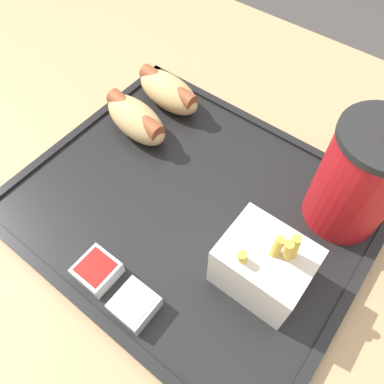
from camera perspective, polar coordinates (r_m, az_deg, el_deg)
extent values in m
plane|color=#4C4742|center=(1.22, -1.49, -20.11)|extent=(8.00, 8.00, 0.00)
cube|color=tan|center=(0.85, -2.06, -13.99)|extent=(1.17, 0.87, 0.77)
cube|color=black|center=(0.48, 0.00, -2.32)|extent=(0.43, 0.36, 0.01)
cube|color=black|center=(0.43, -14.80, -17.43)|extent=(0.43, 0.01, 0.00)
cube|color=black|center=(0.57, 10.84, 9.95)|extent=(0.43, 0.01, 0.00)
cube|color=black|center=(0.58, -16.83, 8.99)|extent=(0.01, 0.36, 0.00)
cube|color=black|center=(0.45, 22.18, -15.51)|extent=(0.01, 0.36, 0.00)
cylinder|color=red|center=(0.45, 24.02, 1.46)|extent=(0.09, 0.09, 0.14)
ellipsoid|color=#DBB270|center=(0.58, -3.61, 14.99)|extent=(0.12, 0.06, 0.05)
cylinder|color=#9E512D|center=(0.57, -3.67, 15.77)|extent=(0.10, 0.03, 0.02)
ellipsoid|color=#DBB270|center=(0.54, -8.55, 10.87)|extent=(0.12, 0.07, 0.05)
cylinder|color=#9E512D|center=(0.53, -8.69, 11.65)|extent=(0.10, 0.04, 0.02)
cube|color=silver|center=(0.41, 10.82, -11.02)|extent=(0.09, 0.07, 0.07)
cylinder|color=gold|center=(0.38, 7.73, -10.77)|extent=(0.01, 0.02, 0.06)
cylinder|color=gold|center=(0.38, 12.03, -9.78)|extent=(0.01, 0.02, 0.07)
cylinder|color=gold|center=(0.38, 14.17, -9.70)|extent=(0.02, 0.02, 0.08)
cylinder|color=gold|center=(0.38, 14.87, -9.35)|extent=(0.02, 0.02, 0.08)
cube|color=silver|center=(0.42, -8.72, -16.64)|extent=(0.04, 0.04, 0.02)
cube|color=white|center=(0.41, -8.89, -16.24)|extent=(0.03, 0.03, 0.00)
cube|color=silver|center=(0.44, -14.23, -11.53)|extent=(0.04, 0.04, 0.02)
cube|color=#B21914|center=(0.43, -14.49, -11.04)|extent=(0.03, 0.03, 0.00)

